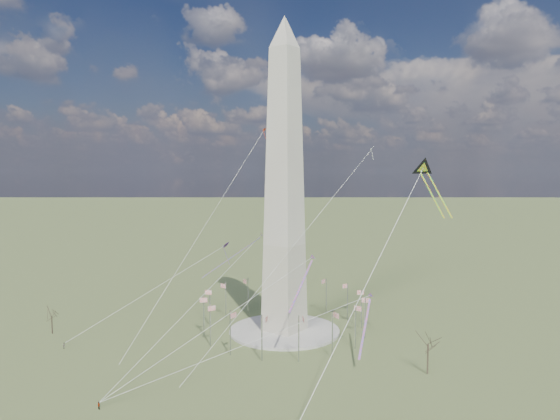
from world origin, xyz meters
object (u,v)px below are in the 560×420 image
Objects in this scene: person_west at (64,345)px; kite_delta_black at (424,171)px; tree_near at (428,342)px; washington_monument at (284,185)px.

person_west is 0.10× the size of kite_delta_black.
person_west is at bearing -6.49° from kite_delta_black.
kite_delta_black reaches higher than person_west.
tree_near is 47.14m from kite_delta_black.
person_west is at bearing -153.45° from tree_near.
washington_monument reaches higher than kite_delta_black.
kite_delta_black is (41.93, 10.35, 4.34)m from washington_monument.
tree_near reaches higher than person_west.
washington_monument is 8.42× the size of tree_near.
kite_delta_black is at bearing 116.80° from tree_near.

